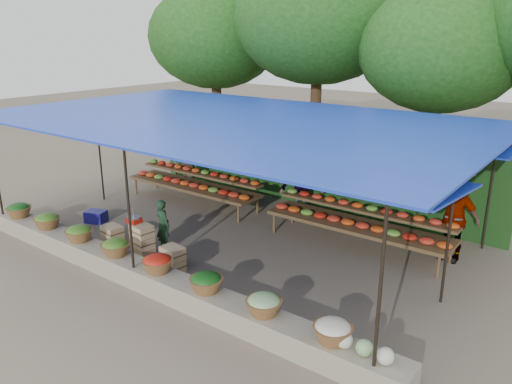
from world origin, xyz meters
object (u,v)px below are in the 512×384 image
Objects in this scene: vendor_seated at (163,225)px; blue_crate_front at (46,223)px; blue_crate_back at (96,217)px; weighing_scale at (134,219)px; crate_counter at (142,245)px.

blue_crate_front is at bearing 28.47° from vendor_seated.
blue_crate_front is at bearing -139.48° from blue_crate_back.
weighing_scale is 3.08m from blue_crate_front.
blue_crate_back is at bearing 10.38° from vendor_seated.
blue_crate_back is (-2.63, 0.13, -0.43)m from vendor_seated.
vendor_seated reaches higher than blue_crate_back.
crate_counter is 2.07× the size of vendor_seated.
blue_crate_front is 1.04× the size of blue_crate_back.
weighing_scale is at bearing 11.46° from blue_crate_front.
weighing_scale is at bearing 180.00° from crate_counter.
weighing_scale is (-0.19, 0.00, 0.53)m from crate_counter.
blue_crate_front is at bearing -174.76° from weighing_scale.
blue_crate_back is (0.58, 1.01, -0.01)m from blue_crate_front.
crate_counter is at bearing -34.98° from blue_crate_back.
weighing_scale is 0.26× the size of vendor_seated.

